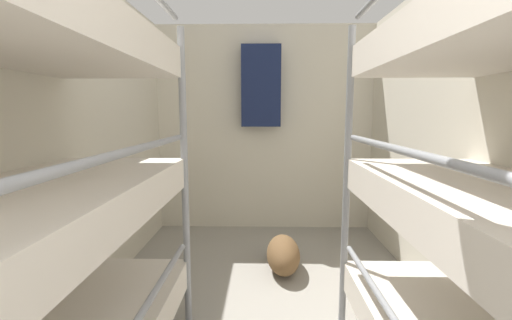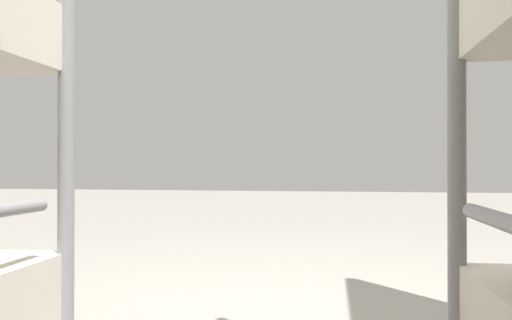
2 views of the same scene
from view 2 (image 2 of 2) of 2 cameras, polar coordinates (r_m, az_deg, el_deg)
The scene contains 0 objects.
Camera 2 is at (-0.21, 1.83, 0.66)m, focal length 35.00 mm.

